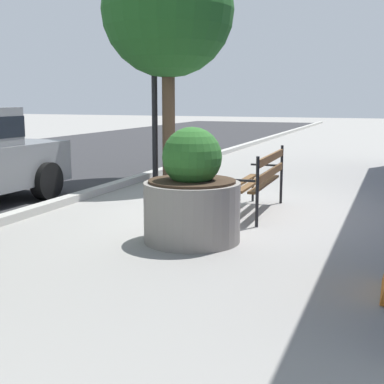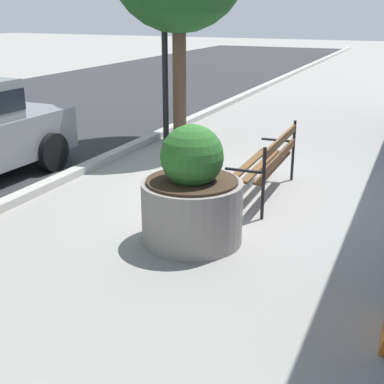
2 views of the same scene
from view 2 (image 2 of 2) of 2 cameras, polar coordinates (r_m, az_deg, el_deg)
name	(u,v)px [view 2 (image 2 of 2)]	position (r m, az deg, el deg)	size (l,w,h in m)	color
ground_plane	(256,191)	(7.86, 6.90, 0.09)	(80.00, 80.00, 0.00)	gray
curb_stone	(91,165)	(9.06, -10.91, 2.87)	(60.00, 0.20, 0.12)	#B2AFA8
park_bench	(269,160)	(7.52, 8.32, 3.48)	(1.81, 0.57, 0.95)	brown
concrete_planter	(192,197)	(5.97, 0.00, -0.53)	(1.16, 1.16, 1.37)	gray
lamp_post	(164,9)	(10.62, -3.04, 19.19)	(0.32, 0.32, 3.90)	black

